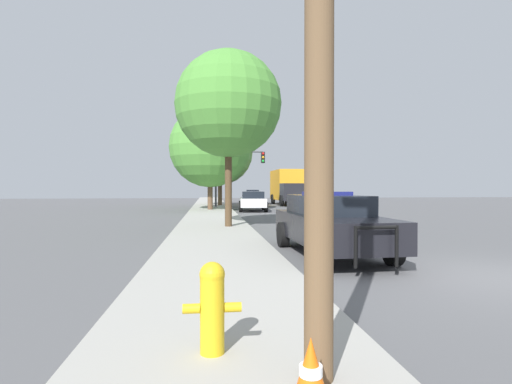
# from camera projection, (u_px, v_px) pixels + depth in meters

# --- Properties ---
(ground_plane) EXTENTS (110.00, 110.00, 0.00)m
(ground_plane) POSITION_uv_depth(u_px,v_px,m) (489.00, 277.00, 7.57)
(ground_plane) COLOR #565659
(sidewalk_left) EXTENTS (3.00, 110.00, 0.13)m
(sidewalk_left) POSITION_uv_depth(u_px,v_px,m) (220.00, 281.00, 6.97)
(sidewalk_left) COLOR #A3A099
(sidewalk_left) RESTS_ON ground_plane
(police_car) EXTENTS (2.14, 5.07, 1.59)m
(police_car) POSITION_uv_depth(u_px,v_px,m) (330.00, 223.00, 10.08)
(police_car) COLOR black
(police_car) RESTS_ON ground_plane
(fire_hydrant) EXTENTS (0.56, 0.24, 0.87)m
(fire_hydrant) POSITION_uv_depth(u_px,v_px,m) (212.00, 305.00, 3.79)
(fire_hydrant) COLOR gold
(fire_hydrant) RESTS_ON sidewalk_left
(traffic_light) EXTENTS (4.02, 0.35, 4.57)m
(traffic_light) POSITION_uv_depth(u_px,v_px,m) (237.00, 166.00, 31.89)
(traffic_light) COLOR #424247
(traffic_light) RESTS_ON sidewalk_left
(car_background_midblock) EXTENTS (2.19, 4.47, 1.40)m
(car_background_midblock) POSITION_uv_depth(u_px,v_px,m) (253.00, 201.00, 28.35)
(car_background_midblock) COLOR silver
(car_background_midblock) RESTS_ON ground_plane
(car_background_oncoming) EXTENTS (2.00, 4.17, 1.35)m
(car_background_oncoming) POSITION_uv_depth(u_px,v_px,m) (299.00, 198.00, 35.88)
(car_background_oncoming) COLOR #B7B7BC
(car_background_oncoming) RESTS_ON ground_plane
(car_background_distant) EXTENTS (2.11, 4.46, 1.38)m
(car_background_distant) POSITION_uv_depth(u_px,v_px,m) (252.00, 195.00, 48.18)
(car_background_distant) COLOR #333856
(car_background_distant) RESTS_ON ground_plane
(box_truck) EXTENTS (2.56, 7.87, 3.37)m
(box_truck) POSITION_uv_depth(u_px,v_px,m) (288.00, 186.00, 38.47)
(box_truck) COLOR black
(box_truck) RESTS_ON ground_plane
(tree_sidewalk_near) EXTENTS (4.29, 4.29, 7.06)m
(tree_sidewalk_near) POSITION_uv_depth(u_px,v_px,m) (228.00, 104.00, 16.02)
(tree_sidewalk_near) COLOR #4C3823
(tree_sidewalk_near) RESTS_ON sidewalk_left
(tree_sidewalk_far) EXTENTS (5.76, 5.76, 7.54)m
(tree_sidewalk_far) POSITION_uv_depth(u_px,v_px,m) (220.00, 152.00, 34.84)
(tree_sidewalk_far) COLOR brown
(tree_sidewalk_far) RESTS_ON sidewalk_left
(tree_sidewalk_mid) EXTENTS (5.73, 5.73, 7.29)m
(tree_sidewalk_mid) POSITION_uv_depth(u_px,v_px,m) (210.00, 147.00, 28.10)
(tree_sidewalk_mid) COLOR brown
(tree_sidewalk_mid) RESTS_ON sidewalk_left
(traffic_cone) EXTENTS (0.30, 0.30, 0.52)m
(traffic_cone) POSITION_uv_depth(u_px,v_px,m) (311.00, 374.00, 2.81)
(traffic_cone) COLOR orange
(traffic_cone) RESTS_ON sidewalk_left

